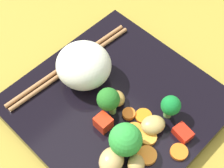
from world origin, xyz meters
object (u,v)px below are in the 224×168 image
Objects in this scene: rice_mound at (83,66)px; chopstick_pair at (69,66)px; carrot_slice_0 at (143,116)px; broccoli_floret_1 at (171,106)px; square_plate at (117,105)px.

rice_mound reaches higher than chopstick_pair.
carrot_slice_0 is at bearing 99.44° from chopstick_pair.
broccoli_floret_1 is at bearing 107.51° from chopstick_pair.
rice_mound is at bearing 14.01° from broccoli_floret_1.
square_plate is 8.93cm from broccoli_floret_1.
carrot_slice_0 is 0.10× the size of chopstick_pair.
rice_mound is at bearing 97.60° from chopstick_pair.
rice_mound reaches higher than square_plate.
chopstick_pair reaches higher than square_plate.
rice_mound is at bearing 4.19° from carrot_slice_0.
chopstick_pair is at bearing 11.71° from broccoli_floret_1.
rice_mound is 0.35× the size of chopstick_pair.
rice_mound is (6.89, 0.20, 4.28)cm from square_plate.
chopstick_pair is (10.31, 0.31, 1.31)cm from square_plate.
chopstick_pair is at bearing 3.65° from carrot_slice_0.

